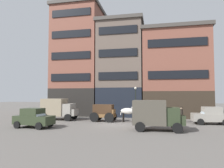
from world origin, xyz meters
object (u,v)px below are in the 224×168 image
delivery_truck_near (59,108)px  delivery_truck_far (156,114)px  fire_hydrant_curbside (156,116)px  pedestrian_officer (181,114)px  cargo_wagon (104,112)px  sedan_dark (211,116)px  sedan_light (34,118)px  draft_horse (129,111)px  streetlamp_curbside (136,98)px

delivery_truck_near → delivery_truck_far: size_ratio=1.00×
fire_hydrant_curbside → pedestrian_officer: bearing=-33.0°
cargo_wagon → sedan_dark: 11.62m
sedan_light → delivery_truck_near: bearing=94.3°
sedan_dark → sedan_light: same height
sedan_dark → pedestrian_officer: 2.97m
cargo_wagon → delivery_truck_far: (5.92, -4.94, 0.28)m
draft_horse → sedan_light: bearing=-146.0°
delivery_truck_far → cargo_wagon: bearing=140.1°
sedan_light → fire_hydrant_curbside: size_ratio=4.64×
sedan_light → pedestrian_officer: 15.65m
draft_horse → sedan_light: (-8.39, -5.65, -0.36)m
sedan_light → sedan_dark: bearing=18.6°
fire_hydrant_curbside → sedan_dark: bearing=-24.9°
cargo_wagon → fire_hydrant_curbside: bearing=24.3°
cargo_wagon → delivery_truck_near: bearing=176.4°
draft_horse → fire_hydrant_curbside: draft_horse is taller
cargo_wagon → draft_horse: (2.95, -0.00, 0.12)m
cargo_wagon → delivery_truck_near: 5.91m
cargo_wagon → sedan_light: (-5.44, -5.66, -0.23)m
delivery_truck_far → fire_hydrant_curbside: (0.08, 7.64, -1.00)m
sedan_light → fire_hydrant_curbside: sedan_light is taller
cargo_wagon → sedan_light: bearing=-133.9°
cargo_wagon → draft_horse: 2.95m
draft_horse → pedestrian_officer: size_ratio=1.31×
cargo_wagon → streetlamp_curbside: size_ratio=0.73×
delivery_truck_near → delivery_truck_far: same height
delivery_truck_far → streetlamp_curbside: bearing=107.5°
draft_horse → sedan_light: 10.12m
pedestrian_officer → streetlamp_curbside: size_ratio=0.44×
draft_horse → pedestrian_officer: (5.81, 0.91, -0.29)m
delivery_truck_near → fire_hydrant_curbside: delivery_truck_near is taller
sedan_dark → pedestrian_officer: size_ratio=2.09×
cargo_wagon → delivery_truck_far: 7.71m
delivery_truck_far → pedestrian_officer: (2.84, 5.85, -0.44)m
draft_horse → delivery_truck_near: delivery_truck_near is taller
draft_horse → pedestrian_officer: 5.89m
draft_horse → delivery_truck_far: 5.76m
delivery_truck_far → streetlamp_curbside: size_ratio=1.06×
pedestrian_officer → draft_horse: bearing=-171.1°
cargo_wagon → sedan_light: 7.85m
delivery_truck_near → fire_hydrant_curbside: 12.16m
cargo_wagon → draft_horse: bearing=-0.1°
delivery_truck_near → fire_hydrant_curbside: size_ratio=5.28×
sedan_dark → pedestrian_officer: sedan_dark is taller
streetlamp_curbside → sedan_light: bearing=-136.5°
cargo_wagon → pedestrian_officer: size_ratio=1.67×
sedan_light → fire_hydrant_curbside: bearing=36.1°
cargo_wagon → delivery_truck_near: size_ratio=0.69×
fire_hydrant_curbside → delivery_truck_near: bearing=-168.9°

